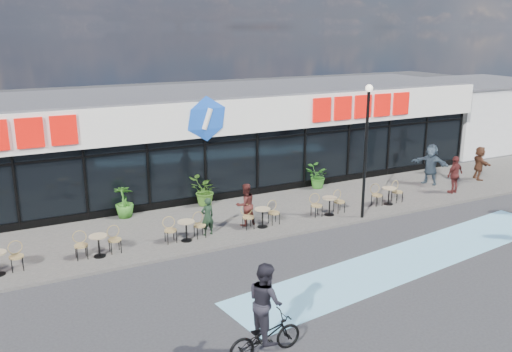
# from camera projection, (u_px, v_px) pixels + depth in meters

# --- Properties ---
(ground) EXTENTS (120.00, 120.00, 0.00)m
(ground) POSITION_uv_depth(u_px,v_px,m) (286.00, 264.00, 17.65)
(ground) COLOR #28282B
(ground) RESTS_ON ground
(sidewalk) EXTENTS (44.00, 5.00, 0.10)m
(sidewalk) POSITION_uv_depth(u_px,v_px,m) (229.00, 220.00, 21.51)
(sidewalk) COLOR #58554E
(sidewalk) RESTS_ON ground
(bike_lane) EXTENTS (14.17, 4.13, 0.01)m
(bike_lane) POSITION_uv_depth(u_px,v_px,m) (412.00, 258.00, 18.09)
(bike_lane) COLOR #74BBDB
(bike_lane) RESTS_ON ground
(building) EXTENTS (30.60, 6.57, 4.75)m
(building) POSITION_uv_depth(u_px,v_px,m) (182.00, 139.00, 25.57)
(building) COLOR black
(building) RESTS_ON ground
(neighbour_building) EXTENTS (9.20, 7.20, 4.11)m
(neighbour_building) POSITION_uv_depth(u_px,v_px,m) (474.00, 112.00, 35.47)
(neighbour_building) COLOR silver
(neighbour_building) RESTS_ON ground
(lamp_post) EXTENTS (0.28, 0.28, 5.28)m
(lamp_post) POSITION_uv_depth(u_px,v_px,m) (366.00, 141.00, 20.87)
(lamp_post) COLOR black
(lamp_post) RESTS_ON sidewalk
(bistro_set_2) EXTENTS (1.54, 0.62, 0.90)m
(bistro_set_2) POSITION_uv_depth(u_px,v_px,m) (98.00, 243.00, 17.95)
(bistro_set_2) COLOR tan
(bistro_set_2) RESTS_ON sidewalk
(bistro_set_3) EXTENTS (1.54, 0.62, 0.90)m
(bistro_set_3) POSITION_uv_depth(u_px,v_px,m) (185.00, 228.00, 19.28)
(bistro_set_3) COLOR tan
(bistro_set_3) RESTS_ON sidewalk
(bistro_set_4) EXTENTS (1.54, 0.62, 0.90)m
(bistro_set_4) POSITION_uv_depth(u_px,v_px,m) (261.00, 215.00, 20.61)
(bistro_set_4) COLOR tan
(bistro_set_4) RESTS_ON sidewalk
(bistro_set_5) EXTENTS (1.54, 0.62, 0.90)m
(bistro_set_5) POSITION_uv_depth(u_px,v_px,m) (328.00, 204.00, 21.93)
(bistro_set_5) COLOR tan
(bistro_set_5) RESTS_ON sidewalk
(bistro_set_6) EXTENTS (1.54, 0.62, 0.90)m
(bistro_set_6) POSITION_uv_depth(u_px,v_px,m) (387.00, 193.00, 23.26)
(bistro_set_6) COLOR tan
(bistro_set_6) RESTS_ON sidewalk
(potted_plant_left) EXTENTS (0.95, 0.95, 1.32)m
(potted_plant_left) POSITION_uv_depth(u_px,v_px,m) (124.00, 201.00, 21.55)
(potted_plant_left) COLOR #2E691E
(potted_plant_left) RESTS_ON sidewalk
(potted_plant_mid) EXTENTS (1.45, 1.37, 1.29)m
(potted_plant_mid) POSITION_uv_depth(u_px,v_px,m) (204.00, 191.00, 22.96)
(potted_plant_mid) COLOR #38661D
(potted_plant_mid) RESTS_ON sidewalk
(potted_plant_right) EXTENTS (1.33, 1.27, 1.15)m
(potted_plant_right) POSITION_uv_depth(u_px,v_px,m) (317.00, 176.00, 25.49)
(potted_plant_right) COLOR #2E6F1F
(potted_plant_right) RESTS_ON sidewalk
(patron_left) EXTENTS (0.56, 0.41, 1.41)m
(patron_left) POSITION_uv_depth(u_px,v_px,m) (207.00, 216.00, 19.69)
(patron_left) COLOR black
(patron_left) RESTS_ON sidewalk
(patron_right) EXTENTS (0.85, 0.69, 1.65)m
(patron_right) POSITION_uv_depth(u_px,v_px,m) (245.00, 205.00, 20.63)
(patron_right) COLOR #421A17
(patron_right) RESTS_ON sidewalk
(pedestrian_a) EXTENTS (1.30, 1.90, 1.97)m
(pedestrian_a) POSITION_uv_depth(u_px,v_px,m) (431.00, 164.00, 26.08)
(pedestrian_a) COLOR #334250
(pedestrian_a) RESTS_ON sidewalk
(pedestrian_b) EXTENTS (1.09, 1.62, 1.68)m
(pedestrian_b) POSITION_uv_depth(u_px,v_px,m) (479.00, 163.00, 26.89)
(pedestrian_b) COLOR #4D2B1B
(pedestrian_b) RESTS_ON sidewalk
(pedestrian_c) EXTENTS (1.07, 0.57, 1.74)m
(pedestrian_c) POSITION_uv_depth(u_px,v_px,m) (455.00, 175.00, 24.68)
(pedestrian_c) COLOR #511E1C
(pedestrian_c) RESTS_ON sidewalk
(cyclist_c) EXTENTS (1.90, 0.94, 2.34)m
(cyclist_c) POSITION_uv_depth(u_px,v_px,m) (265.00, 319.00, 12.51)
(cyclist_c) COLOR black
(cyclist_c) RESTS_ON ground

